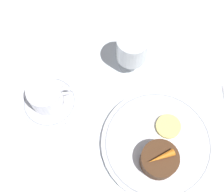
{
  "coord_description": "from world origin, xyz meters",
  "views": [
    {
      "loc": [
        -0.11,
        -0.17,
        0.72
      ],
      "look_at": [
        -0.04,
        0.1,
        0.04
      ],
      "focal_mm": 50.0,
      "sensor_mm": 36.0,
      "label": 1
    }
  ],
  "objects_px": {
    "wine_glass": "(132,49)",
    "dessert_cake": "(159,160)",
    "dinner_plate": "(157,143)",
    "coffee_cup": "(46,95)"
  },
  "relations": [
    {
      "from": "wine_glass",
      "to": "dessert_cake",
      "type": "height_order",
      "value": "wine_glass"
    },
    {
      "from": "dinner_plate",
      "to": "dessert_cake",
      "type": "xyz_separation_m",
      "value": [
        -0.01,
        -0.04,
        0.03
      ]
    },
    {
      "from": "coffee_cup",
      "to": "wine_glass",
      "type": "distance_m",
      "value": 0.23
    },
    {
      "from": "wine_glass",
      "to": "dessert_cake",
      "type": "bearing_deg",
      "value": -90.85
    },
    {
      "from": "wine_glass",
      "to": "coffee_cup",
      "type": "bearing_deg",
      "value": -165.21
    },
    {
      "from": "dinner_plate",
      "to": "dessert_cake",
      "type": "bearing_deg",
      "value": -106.25
    },
    {
      "from": "dinner_plate",
      "to": "wine_glass",
      "type": "height_order",
      "value": "wine_glass"
    },
    {
      "from": "dinner_plate",
      "to": "dessert_cake",
      "type": "distance_m",
      "value": 0.05
    },
    {
      "from": "coffee_cup",
      "to": "dessert_cake",
      "type": "bearing_deg",
      "value": -42.99
    },
    {
      "from": "dinner_plate",
      "to": "coffee_cup",
      "type": "bearing_deg",
      "value": 144.96
    }
  ]
}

